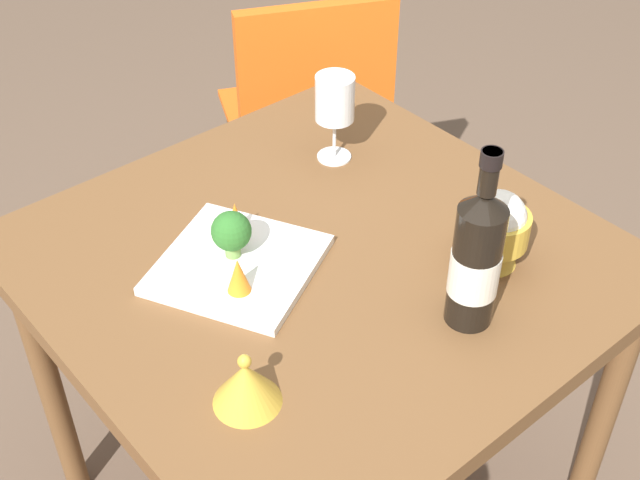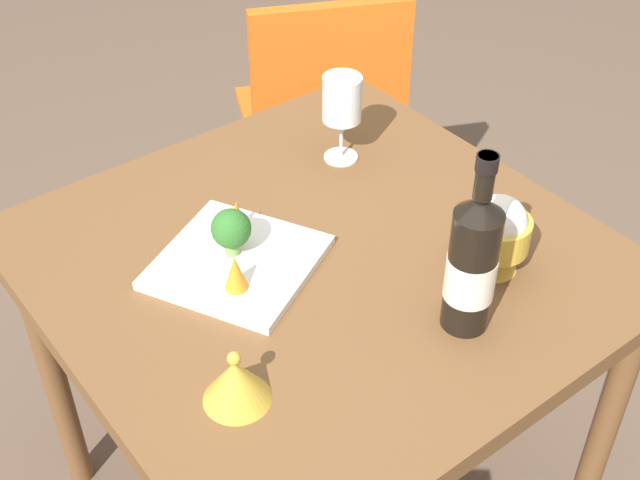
# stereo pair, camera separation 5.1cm
# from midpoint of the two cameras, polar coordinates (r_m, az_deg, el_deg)

# --- Properties ---
(dining_table) EXTENTS (0.91, 0.91, 0.74)m
(dining_table) POSITION_cam_midpoint_polar(r_m,az_deg,el_deg) (1.51, 0.96, -3.35)
(dining_table) COLOR brown
(dining_table) RESTS_ON ground_plane
(chair_near_window) EXTENTS (0.53, 0.53, 0.85)m
(chair_near_window) POSITION_cam_midpoint_polar(r_m,az_deg,el_deg) (2.27, 0.92, 8.87)
(chair_near_window) COLOR orange
(chair_near_window) RESTS_ON ground_plane
(wine_bottle) EXTENTS (0.08, 0.08, 0.31)m
(wine_bottle) POSITION_cam_midpoint_polar(r_m,az_deg,el_deg) (1.28, 11.32, -1.55)
(wine_bottle) COLOR black
(wine_bottle) RESTS_ON dining_table
(wine_glass) EXTENTS (0.08, 0.08, 0.18)m
(wine_glass) POSITION_cam_midpoint_polar(r_m,az_deg,el_deg) (1.63, 2.39, 9.31)
(wine_glass) COLOR white
(wine_glass) RESTS_ON dining_table
(rice_bowl) EXTENTS (0.11, 0.11, 0.14)m
(rice_bowl) POSITION_cam_midpoint_polar(r_m,az_deg,el_deg) (1.42, 12.82, 0.47)
(rice_bowl) COLOR gold
(rice_bowl) RESTS_ON dining_table
(rice_bowl_lid) EXTENTS (0.10, 0.10, 0.09)m
(rice_bowl_lid) POSITION_cam_midpoint_polar(r_m,az_deg,el_deg) (1.21, -4.46, -9.43)
(rice_bowl_lid) COLOR gold
(rice_bowl_lid) RESTS_ON dining_table
(serving_plate) EXTENTS (0.34, 0.34, 0.02)m
(serving_plate) POSITION_cam_midpoint_polar(r_m,az_deg,el_deg) (1.43, -4.58, -1.51)
(serving_plate) COLOR white
(serving_plate) RESTS_ON dining_table
(broccoli_floret) EXTENTS (0.07, 0.07, 0.09)m
(broccoli_floret) POSITION_cam_midpoint_polar(r_m,az_deg,el_deg) (1.41, -4.97, 0.69)
(broccoli_floret) COLOR #729E4C
(broccoli_floret) RESTS_ON serving_plate
(carrot_garnish_left) EXTENTS (0.04, 0.04, 0.06)m
(carrot_garnish_left) POSITION_cam_midpoint_polar(r_m,az_deg,el_deg) (1.35, -4.52, -2.33)
(carrot_garnish_left) COLOR orange
(carrot_garnish_left) RESTS_ON serving_plate
(carrot_garnish_right) EXTENTS (0.03, 0.03, 0.06)m
(carrot_garnish_right) POSITION_cam_midpoint_polar(r_m,az_deg,el_deg) (1.47, -4.63, 1.64)
(carrot_garnish_right) COLOR orange
(carrot_garnish_right) RESTS_ON serving_plate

